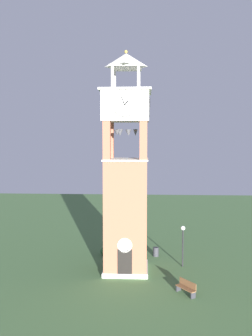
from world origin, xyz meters
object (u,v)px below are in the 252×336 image
clock_tower (126,184)px  lamp_post (183,238)px  park_bench (186,288)px  trash_bin (156,252)px

clock_tower → lamp_post: 6.62m
park_bench → lamp_post: 5.81m
clock_tower → lamp_post: (4.63, 1.19, -4.58)m
clock_tower → park_bench: (4.34, -4.28, -6.50)m
trash_bin → lamp_post: bearing=-50.1°
park_bench → lamp_post: bearing=86.9°
clock_tower → lamp_post: size_ratio=5.08×
clock_tower → park_bench: bearing=-44.7°
park_bench → trash_bin: 8.25m
trash_bin → clock_tower: bearing=-123.4°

